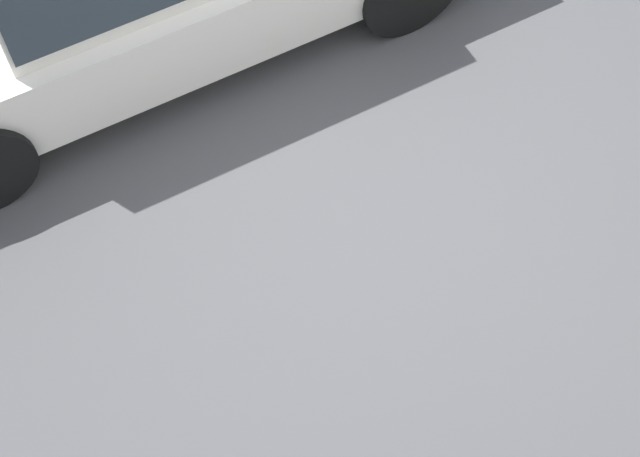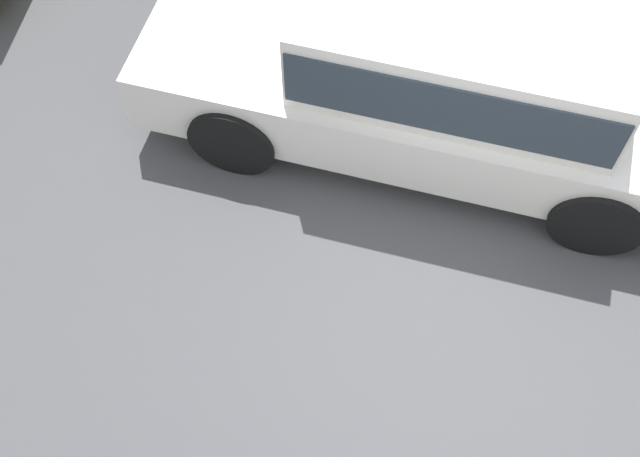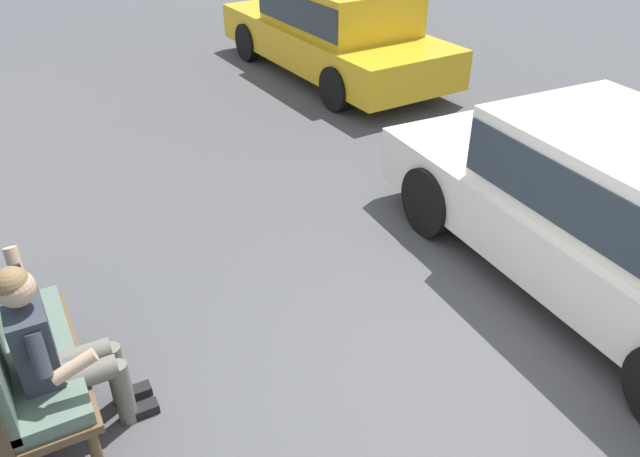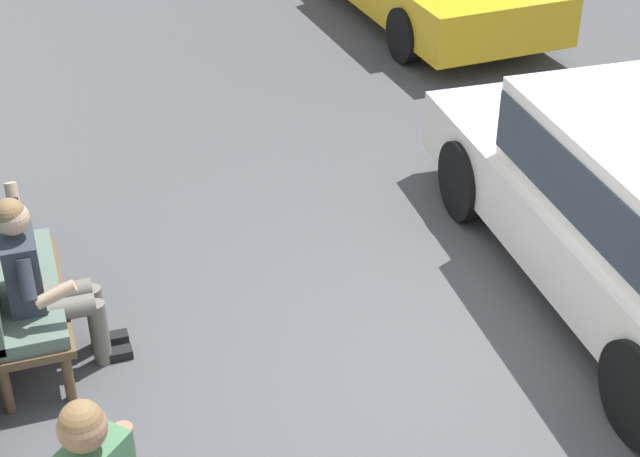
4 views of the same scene
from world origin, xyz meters
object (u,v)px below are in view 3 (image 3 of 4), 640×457
bench (17,355)px  parked_car_mid (622,211)px  parked_car_far (335,26)px  person_on_phone (54,349)px

bench → parked_car_mid: (-0.83, -4.48, 0.23)m
bench → parked_car_far: bearing=-45.0°
person_on_phone → parked_car_far: 7.55m
bench → person_on_phone: size_ratio=1.06×
person_on_phone → parked_car_far: parked_car_far is taller
bench → person_on_phone: person_on_phone is taller
bench → parked_car_far: size_ratio=0.30×
person_on_phone → parked_car_mid: 4.30m
parked_car_mid → parked_car_far: (6.16, -0.87, 0.00)m
bench → parked_car_far: 7.55m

